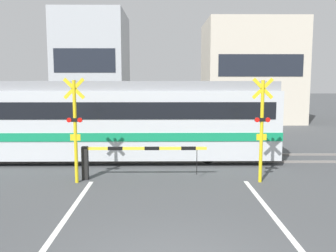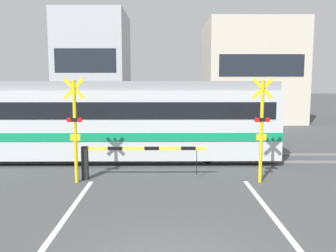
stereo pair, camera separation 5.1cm
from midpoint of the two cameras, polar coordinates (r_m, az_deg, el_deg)
The scene contains 12 objects.
rail_track_near at distance 14.92m, azimuth 0.07°, elevation -5.52°, with size 50.00×0.10×0.08m.
rail_track_far at distance 16.33m, azimuth 0.03°, elevation -4.42°, with size 50.00×0.10×0.08m.
road_stripe_left at distance 8.09m, azimuth -18.41°, elevation -17.43°, with size 0.14×9.76×0.01m.
road_stripe_right at distance 8.17m, azimuth 19.42°, elevation -17.21°, with size 0.14×9.76×0.01m.
commuter_train at distance 15.61m, azimuth -10.65°, elevation 1.21°, with size 14.48×2.87×3.24m.
crossing_barrier_near at distance 12.51m, azimuth -7.52°, elevation -4.47°, with size 4.13×0.20×1.11m.
crossing_barrier_far at distance 18.77m, azimuth 5.07°, elevation -0.54°, with size 4.13×0.20×1.11m.
crossing_signal_left at distance 12.20m, azimuth -13.87°, elevation 0.08°, with size 0.68×0.15×3.36m.
crossing_signal_right at distance 12.27m, azimuth 14.19°, elevation 0.11°, with size 0.68×0.15×3.36m.
pedestrian at distance 21.64m, azimuth -2.87°, elevation 0.83°, with size 0.38×0.22×1.63m.
building_left_of_street at distance 30.32m, azimuth -11.13°, elevation 8.68°, with size 5.13×6.60×8.37m.
building_right_of_street at distance 30.57m, azimuth 12.56°, elevation 8.07°, with size 7.14×6.60×7.77m.
Camera 2 is at (-0.11, -6.10, 3.32)m, focal length 40.00 mm.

